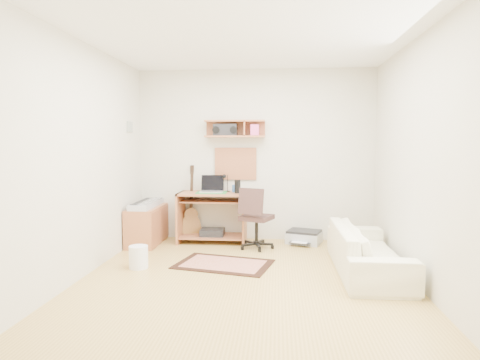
# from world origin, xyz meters

# --- Properties ---
(floor) EXTENTS (3.60, 4.00, 0.01)m
(floor) POSITION_xyz_m (0.00, 0.00, -0.01)
(floor) COLOR tan
(floor) RESTS_ON ground
(ceiling) EXTENTS (3.60, 4.00, 0.01)m
(ceiling) POSITION_xyz_m (0.00, 0.00, 2.60)
(ceiling) COLOR white
(ceiling) RESTS_ON ground
(back_wall) EXTENTS (3.60, 0.01, 2.60)m
(back_wall) POSITION_xyz_m (0.00, 2.00, 1.30)
(back_wall) COLOR beige
(back_wall) RESTS_ON ground
(left_wall) EXTENTS (0.01, 4.00, 2.60)m
(left_wall) POSITION_xyz_m (-1.80, 0.00, 1.30)
(left_wall) COLOR beige
(left_wall) RESTS_ON ground
(right_wall) EXTENTS (0.01, 4.00, 2.60)m
(right_wall) POSITION_xyz_m (1.80, 0.00, 1.30)
(right_wall) COLOR beige
(right_wall) RESTS_ON ground
(wall_shelf) EXTENTS (0.90, 0.25, 0.26)m
(wall_shelf) POSITION_xyz_m (-0.30, 1.88, 1.70)
(wall_shelf) COLOR #AF673D
(wall_shelf) RESTS_ON back_wall
(cork_board) EXTENTS (0.64, 0.03, 0.49)m
(cork_board) POSITION_xyz_m (-0.30, 1.98, 1.17)
(cork_board) COLOR tan
(cork_board) RESTS_ON back_wall
(wall_photo) EXTENTS (0.02, 0.20, 0.15)m
(wall_photo) POSITION_xyz_m (-1.79, 1.50, 1.72)
(wall_photo) COLOR #4C8CBF
(wall_photo) RESTS_ON left_wall
(desk) EXTENTS (1.00, 0.55, 0.75)m
(desk) POSITION_xyz_m (-0.63, 1.73, 0.38)
(desk) COLOR #AF673D
(desk) RESTS_ON floor
(laptop) EXTENTS (0.35, 0.35, 0.26)m
(laptop) POSITION_xyz_m (-0.63, 1.71, 0.88)
(laptop) COLOR silver
(laptop) RESTS_ON desk
(speaker) EXTENTS (0.09, 0.09, 0.20)m
(speaker) POSITION_xyz_m (-0.24, 1.68, 0.85)
(speaker) COLOR black
(speaker) RESTS_ON desk
(desk_lamp) EXTENTS (0.09, 0.09, 0.26)m
(desk_lamp) POSITION_xyz_m (-0.41, 1.87, 0.88)
(desk_lamp) COLOR black
(desk_lamp) RESTS_ON desk
(pencil_cup) EXTENTS (0.08, 0.08, 0.11)m
(pencil_cup) POSITION_xyz_m (-0.30, 1.83, 0.80)
(pencil_cup) COLOR #315A95
(pencil_cup) RESTS_ON desk
(boombox) EXTENTS (0.35, 0.16, 0.18)m
(boombox) POSITION_xyz_m (-0.44, 1.87, 1.68)
(boombox) COLOR black
(boombox) RESTS_ON wall_shelf
(rug) EXTENTS (1.26, 0.98, 0.01)m
(rug) POSITION_xyz_m (-0.31, 0.56, 0.01)
(rug) COLOR #D6B18F
(rug) RESTS_ON floor
(task_chair) EXTENTS (0.59, 0.59, 0.88)m
(task_chair) POSITION_xyz_m (0.05, 1.40, 0.44)
(task_chair) COLOR #372420
(task_chair) RESTS_ON floor
(cabinet) EXTENTS (0.40, 0.90, 0.55)m
(cabinet) POSITION_xyz_m (-1.58, 1.55, 0.28)
(cabinet) COLOR #AF673D
(cabinet) RESTS_ON floor
(music_keyboard) EXTENTS (0.28, 0.89, 0.08)m
(music_keyboard) POSITION_xyz_m (-1.58, 1.55, 0.59)
(music_keyboard) COLOR #B2B5BA
(music_keyboard) RESTS_ON cabinet
(guitar) EXTENTS (0.36, 0.30, 1.15)m
(guitar) POSITION_xyz_m (-0.98, 1.86, 0.58)
(guitar) COLOR #95622D
(guitar) RESTS_ON floor
(waste_basket) EXTENTS (0.23, 0.23, 0.27)m
(waste_basket) POSITION_xyz_m (-1.30, 0.32, 0.13)
(waste_basket) COLOR white
(waste_basket) RESTS_ON floor
(printer) EXTENTS (0.58, 0.51, 0.18)m
(printer) POSITION_xyz_m (0.74, 1.77, 0.09)
(printer) COLOR #A5A8AA
(printer) RESTS_ON floor
(sofa) EXTENTS (0.52, 1.79, 0.70)m
(sofa) POSITION_xyz_m (1.38, 0.41, 0.35)
(sofa) COLOR beige
(sofa) RESTS_ON floor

